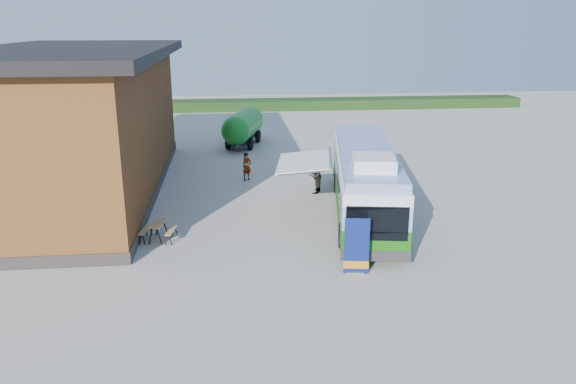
{
  "coord_description": "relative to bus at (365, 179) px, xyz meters",
  "views": [
    {
      "loc": [
        -2.66,
        -19.79,
        8.73
      ],
      "look_at": [
        -0.11,
        4.1,
        1.4
      ],
      "focal_mm": 35.0,
      "sensor_mm": 36.0,
      "label": 1
    }
  ],
  "objects": [
    {
      "name": "hedge",
      "position": [
        4.5,
        33.44,
        -1.28
      ],
      "size": [
        40.0,
        3.0,
        1.0
      ],
      "primitive_type": "cube",
      "color": "#264419",
      "rests_on": "ground"
    },
    {
      "name": "bus",
      "position": [
        0.0,
        0.0,
        0.0
      ],
      "size": [
        4.47,
        12.36,
        3.72
      ],
      "rotation": [
        0.0,
        0.0,
        -0.16
      ],
      "color": "#207513",
      "rests_on": "ground"
    },
    {
      "name": "slurry_tanker",
      "position": [
        -5.11,
        16.09,
        -0.31
      ],
      "size": [
        3.18,
        6.71,
        2.54
      ],
      "rotation": [
        0.0,
        0.0,
        -0.26
      ],
      "color": "#177F21",
      "rests_on": "ground"
    },
    {
      "name": "person_b",
      "position": [
        -1.73,
        3.81,
        -0.83
      ],
      "size": [
        1.01,
        1.12,
        1.89
      ],
      "primitive_type": "imported",
      "rotation": [
        0.0,
        0.0,
        -1.95
      ],
      "color": "#999999",
      "rests_on": "ground"
    },
    {
      "name": "ground",
      "position": [
        -3.5,
        -4.56,
        -1.78
      ],
      "size": [
        100.0,
        100.0,
        0.0
      ],
      "primitive_type": "plane",
      "color": "#BCB7AD",
      "rests_on": "ground"
    },
    {
      "name": "picnic_table",
      "position": [
        -9.2,
        -2.17,
        -1.21
      ],
      "size": [
        1.51,
        1.39,
        0.77
      ],
      "rotation": [
        0.0,
        0.0,
        -0.16
      ],
      "color": "tan",
      "rests_on": "ground"
    },
    {
      "name": "person_a",
      "position": [
        -5.2,
        6.69,
        -0.98
      ],
      "size": [
        0.7,
        0.64,
        1.6
      ],
      "primitive_type": "imported",
      "rotation": [
        0.0,
        0.0,
        0.59
      ],
      "color": "#999999",
      "rests_on": "ground"
    },
    {
      "name": "barn",
      "position": [
        -14.0,
        5.44,
        1.81
      ],
      "size": [
        9.6,
        21.2,
        7.5
      ],
      "color": "brown",
      "rests_on": "ground"
    },
    {
      "name": "awning",
      "position": [
        -2.57,
        0.38,
        0.94
      ],
      "size": [
        3.08,
        4.33,
        0.51
      ],
      "rotation": [
        0.0,
        0.0,
        -0.16
      ],
      "color": "white",
      "rests_on": "ground"
    },
    {
      "name": "banner",
      "position": [
        -1.75,
        -6.19,
        -0.91
      ],
      "size": [
        0.91,
        0.28,
        2.11
      ],
      "rotation": [
        0.0,
        0.0,
        -0.16
      ],
      "color": "navy",
      "rests_on": "ground"
    }
  ]
}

